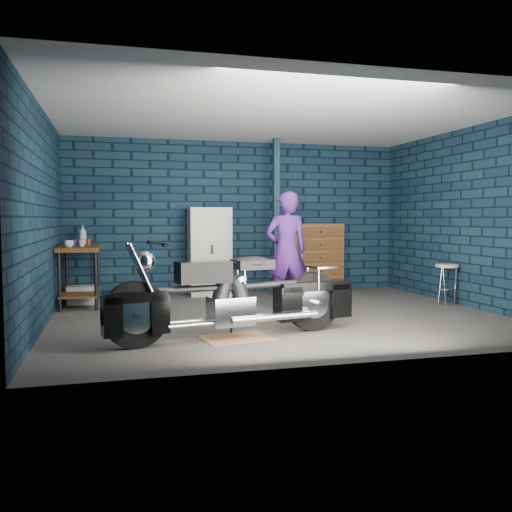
{
  "coord_description": "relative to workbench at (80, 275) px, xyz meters",
  "views": [
    {
      "loc": [
        -2.15,
        -7.02,
        1.34
      ],
      "look_at": [
        -0.24,
        0.3,
        0.81
      ],
      "focal_mm": 38.0,
      "sensor_mm": 36.0,
      "label": 1
    }
  ],
  "objects": [
    {
      "name": "ground",
      "position": [
        2.68,
        -1.7,
        -0.46
      ],
      "size": [
        6.0,
        6.0,
        0.0
      ],
      "primitive_type": "plane",
      "color": "#4E4C49",
      "rests_on": "ground"
    },
    {
      "name": "room_walls",
      "position": [
        2.68,
        -1.15,
        1.45
      ],
      "size": [
        6.02,
        5.01,
        2.71
      ],
      "color": "#102237",
      "rests_on": "ground"
    },
    {
      "name": "support_post",
      "position": [
        3.23,
        0.25,
        0.9
      ],
      "size": [
        0.1,
        0.1,
        2.7
      ],
      "primitive_type": "cube",
      "color": "#132F3C",
      "rests_on": "ground"
    },
    {
      "name": "workbench",
      "position": [
        0.0,
        0.0,
        0.0
      ],
      "size": [
        0.6,
        1.4,
        0.91
      ],
      "primitive_type": "cube",
      "color": "#5A331B",
      "rests_on": "ground"
    },
    {
      "name": "drip_mat",
      "position": [
        1.82,
        -2.9,
        -0.45
      ],
      "size": [
        0.84,
        0.69,
        0.01
      ],
      "primitive_type": "cube",
      "rotation": [
        0.0,
        0.0,
        0.18
      ],
      "color": "brown",
      "rests_on": "ground"
    },
    {
      "name": "motorcycle",
      "position": [
        1.82,
        -2.9,
        0.09
      ],
      "size": [
        2.57,
        1.1,
        1.1
      ],
      "primitive_type": null,
      "rotation": [
        0.0,
        0.0,
        0.18
      ],
      "color": "black",
      "rests_on": "ground"
    },
    {
      "name": "person",
      "position": [
        2.96,
        -1.17,
        0.41
      ],
      "size": [
        0.63,
        0.42,
        1.72
      ],
      "primitive_type": "imported",
      "rotation": [
        0.0,
        0.0,
        3.13
      ],
      "color": "#4B2079",
      "rests_on": "ground"
    },
    {
      "name": "storage_bin",
      "position": [
        0.02,
        0.09,
        -0.31
      ],
      "size": [
        0.46,
        0.32,
        0.28
      ],
      "primitive_type": "cube",
      "color": "#999CA1",
      "rests_on": "ground"
    },
    {
      "name": "locker",
      "position": [
        2.11,
        0.53,
        0.3
      ],
      "size": [
        0.71,
        0.51,
        1.52
      ],
      "primitive_type": "cube",
      "color": "beige",
      "rests_on": "ground"
    },
    {
      "name": "tool_chest",
      "position": [
        4.06,
        0.53,
        0.16
      ],
      "size": [
        0.93,
        0.52,
        1.24
      ],
      "primitive_type": "cube",
      "color": "brown",
      "rests_on": "ground"
    },
    {
      "name": "shop_stool",
      "position": [
        5.46,
        -1.46,
        -0.14
      ],
      "size": [
        0.43,
        0.43,
        0.63
      ],
      "primitive_type": null,
      "rotation": [
        0.0,
        0.0,
        -0.3
      ],
      "color": "beige",
      "rests_on": "ground"
    },
    {
      "name": "cup_a",
      "position": [
        -0.13,
        -0.41,
        0.51
      ],
      "size": [
        0.17,
        0.17,
        0.1
      ],
      "primitive_type": "imported",
      "rotation": [
        0.0,
        0.0,
        -0.33
      ],
      "color": "beige",
      "rests_on": "workbench"
    },
    {
      "name": "cup_b",
      "position": [
        0.04,
        -0.18,
        0.5
      ],
      "size": [
        0.12,
        0.12,
        0.09
      ],
      "primitive_type": "imported",
      "rotation": [
        0.0,
        0.0,
        0.43
      ],
      "color": "beige",
      "rests_on": "workbench"
    },
    {
      "name": "mug_purple",
      "position": [
        -0.07,
        -0.06,
        0.51
      ],
      "size": [
        0.07,
        0.07,
        0.1
      ],
      "primitive_type": "cylinder",
      "rotation": [
        0.0,
        0.0,
        -0.03
      ],
      "color": "#511966",
      "rests_on": "workbench"
    },
    {
      "name": "mug_red",
      "position": [
        0.12,
        0.24,
        0.5
      ],
      "size": [
        0.09,
        0.09,
        0.1
      ],
      "primitive_type": "cylinder",
      "rotation": [
        0.0,
        0.0,
        -0.37
      ],
      "color": "maroon",
      "rests_on": "workbench"
    },
    {
      "name": "bottle",
      "position": [
        0.02,
        0.46,
        0.61
      ],
      "size": [
        0.15,
        0.15,
        0.32
      ],
      "primitive_type": "imported",
      "rotation": [
        0.0,
        0.0,
        0.25
      ],
      "color": "#999CA1",
      "rests_on": "workbench"
    }
  ]
}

